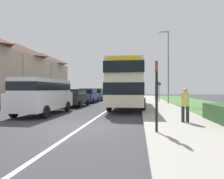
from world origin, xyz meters
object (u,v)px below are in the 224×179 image
Objects in this scene: double_decker_bus at (128,83)px; pedestrian_at_stop at (185,103)px; cycle_route_sign at (159,91)px; street_lamp_mid at (167,63)px; parked_van_white at (44,94)px; parked_car_blue at (89,95)px; parked_car_black at (74,97)px; parked_car_dark_green at (97,94)px; bus_stop_sign at (157,91)px.

pedestrian_at_stop is (3.01, -8.25, -1.17)m from double_decker_bus.
cycle_route_sign is 0.32× the size of street_lamp_mid.
parked_van_white reaches higher than parked_car_blue.
cycle_route_sign is (0.40, 15.38, 0.45)m from pedestrian_at_stop.
parked_car_dark_green is at bearing 90.68° from parked_car_black.
cycle_route_sign reaches higher than parked_car_blue.
street_lamp_mid is at bearing 46.12° from double_decker_bus.
parked_car_blue is 9.88m from street_lamp_mid.
double_decker_bus reaches higher than parked_car_black.
parked_car_dark_green is 2.53× the size of pedestrian_at_stop.
pedestrian_at_stop is 0.64× the size of bus_stop_sign.
street_lamp_mid reaches higher than pedestrian_at_stop.
parked_car_blue reaches higher than pedestrian_at_stop.
parked_car_dark_green is 11.84m from street_lamp_mid.
street_lamp_mid is (8.97, 3.93, 3.56)m from parked_car_black.
street_lamp_mid reaches higher than parked_car_blue.
parked_car_dark_green reaches higher than parked_car_black.
bus_stop_sign reaches higher than parked_car_blue.
cycle_route_sign is (3.41, 7.14, -0.72)m from double_decker_bus.
bus_stop_sign is (6.67, -21.35, 0.59)m from parked_car_dark_green.
parked_car_blue is 0.57× the size of street_lamp_mid.
parked_car_dark_green is 22.38m from bus_stop_sign.
parked_car_black is at bearing 177.91° from double_decker_bus.
bus_stop_sign is at bearing -67.89° from parked_car_blue.
cycle_route_sign reaches higher than parked_car_black.
cycle_route_sign is (8.54, 12.68, 0.09)m from parked_van_white.
parked_car_dark_green is at bearing 90.02° from parked_van_white.
parked_van_white is at bearing -123.97° from cycle_route_sign.
parked_car_black is 11.63m from pedestrian_at_stop.
pedestrian_at_stop is 15.40m from cycle_route_sign.
cycle_route_sign is (8.42, 6.95, 0.53)m from parked_car_black.
bus_stop_sign is 1.03× the size of cycle_route_sign.
street_lamp_mid reaches higher than parked_car_dark_green.
cycle_route_sign is at bearing 8.67° from parked_car_blue.
parked_van_white is at bearing -90.10° from parked_car_blue.
parked_van_white is at bearing 161.63° from pedestrian_at_stop.
street_lamp_mid reaches higher than double_decker_bus.
street_lamp_mid is (9.09, 9.66, 3.12)m from parked_van_white.
parked_car_blue is at bearing 89.90° from parked_van_white.
parked_car_dark_green reaches higher than pedestrian_at_stop.
bus_stop_sign is (6.66, -4.97, 0.20)m from parked_van_white.
street_lamp_mid reaches higher than bus_stop_sign.
double_decker_bus is 4.48× the size of cycle_route_sign.
parked_car_blue is at bearing -89.72° from parked_car_dark_green.
parked_car_dark_green is (-0.02, 5.00, 0.01)m from parked_car_blue.
pedestrian_at_stop is (8.14, -19.09, 0.03)m from parked_car_dark_green.
parked_car_blue reaches higher than parked_car_black.
bus_stop_sign reaches higher than cycle_route_sign.
double_decker_bus is at bearing 98.29° from bus_stop_sign.
parked_car_dark_green is at bearing 115.35° from double_decker_bus.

